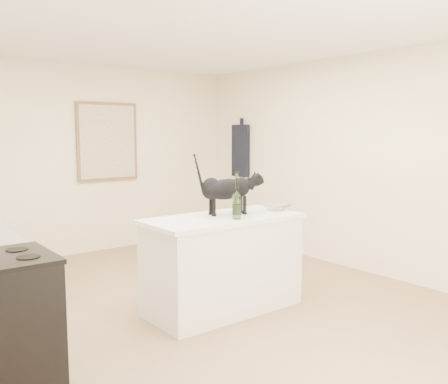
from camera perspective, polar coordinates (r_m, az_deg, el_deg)
floor at (r=4.87m, az=-2.54°, el=-13.16°), size 5.50×5.50×0.00m
ceiling at (r=4.67m, az=-2.72°, el=18.38°), size 5.50×5.50×0.00m
wall_back at (r=7.01m, az=-15.77°, el=3.63°), size 4.50×0.00×4.50m
wall_right at (r=6.17m, az=14.71°, el=3.24°), size 0.00×5.50×5.50m
island_base at (r=4.64m, az=-0.11°, el=-8.59°), size 1.44×0.67×0.86m
island_top at (r=4.54m, az=-0.11°, el=-3.11°), size 1.50×0.70×0.04m
stove at (r=3.43m, az=-24.51°, el=-14.57°), size 0.60×0.60×0.90m
artwork_frame at (r=7.09m, az=-13.50°, el=5.75°), size 0.90×0.03×1.10m
artwork_canvas at (r=7.08m, az=-13.43°, el=5.75°), size 0.82×0.00×1.02m
hanging_garment at (r=7.54m, az=1.94°, el=4.86°), size 0.08×0.34×0.80m
black_cat at (r=4.61m, az=0.33°, el=0.02°), size 0.65×0.36×0.44m
wine_bottle at (r=4.37m, az=1.51°, el=-0.76°), size 0.09×0.09×0.38m
glass_bowl at (r=4.90m, az=6.19°, el=-1.80°), size 0.28×0.28×0.07m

